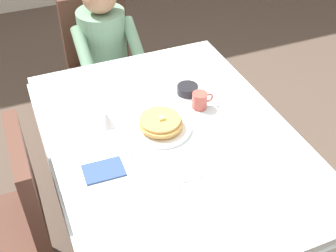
{
  "coord_description": "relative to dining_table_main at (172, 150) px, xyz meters",
  "views": [
    {
      "loc": [
        -0.6,
        -1.39,
        2.07
      ],
      "look_at": [
        -0.02,
        0.02,
        0.79
      ],
      "focal_mm": 46.42,
      "sensor_mm": 36.0,
      "label": 1
    }
  ],
  "objects": [
    {
      "name": "dining_table_main",
      "position": [
        0.0,
        0.0,
        0.0
      ],
      "size": [
        1.12,
        1.52,
        0.74
      ],
      "color": "silver",
      "rests_on": "ground"
    },
    {
      "name": "chair_diner",
      "position": [
        -0.04,
        1.17,
        -0.12
      ],
      "size": [
        0.44,
        0.45,
        0.93
      ],
      "rotation": [
        0.0,
        0.0,
        3.14
      ],
      "color": "#4C2D23",
      "rests_on": "ground"
    },
    {
      "name": "syrup_pitcher",
      "position": [
        -0.26,
        0.19,
        0.13
      ],
      "size": [
        0.08,
        0.08,
        0.07
      ],
      "color": "silver",
      "rests_on": "dining_table_main"
    },
    {
      "name": "chair_left_side",
      "position": [
        -0.77,
        0.0,
        -0.12
      ],
      "size": [
        0.45,
        0.44,
        0.93
      ],
      "rotation": [
        0.0,
        0.0,
        1.57
      ],
      "color": "#4C2D23",
      "rests_on": "ground"
    },
    {
      "name": "plate_breakfast",
      "position": [
        -0.03,
        0.06,
        0.1
      ],
      "size": [
        0.28,
        0.28,
        0.02
      ],
      "primitive_type": "cylinder",
      "color": "white",
      "rests_on": "dining_table_main"
    },
    {
      "name": "diner_person",
      "position": [
        -0.04,
        1.01,
        0.02
      ],
      "size": [
        0.4,
        0.43,
        1.12
      ],
      "rotation": [
        0.0,
        0.0,
        3.14
      ],
      "color": "gray",
      "rests_on": "ground"
    },
    {
      "name": "cup_coffee",
      "position": [
        0.21,
        0.15,
        0.13
      ],
      "size": [
        0.11,
        0.08,
        0.08
      ],
      "color": "#B24C42",
      "rests_on": "dining_table_main"
    },
    {
      "name": "bowl_butter",
      "position": [
        0.2,
        0.28,
        0.11
      ],
      "size": [
        0.11,
        0.11,
        0.04
      ],
      "primitive_type": "cylinder",
      "color": "black",
      "rests_on": "dining_table_main"
    },
    {
      "name": "napkin_folded",
      "position": [
        -0.36,
        -0.1,
        0.09
      ],
      "size": [
        0.17,
        0.13,
        0.01
      ],
      "primitive_type": "cube",
      "rotation": [
        0.0,
        0.0,
        -0.04
      ],
      "color": "#334C7F",
      "rests_on": "dining_table_main"
    },
    {
      "name": "spoon_near_edge",
      "position": [
        -0.06,
        -0.28,
        0.09
      ],
      "size": [
        0.15,
        0.01,
        0.0
      ],
      "primitive_type": "cube",
      "rotation": [
        0.0,
        0.0,
        -0.0
      ],
      "color": "silver",
      "rests_on": "dining_table_main"
    },
    {
      "name": "breakfast_stack",
      "position": [
        -0.03,
        0.06,
        0.13
      ],
      "size": [
        0.2,
        0.2,
        0.06
      ],
      "color": "tan",
      "rests_on": "plate_breakfast"
    },
    {
      "name": "knife_right_of_plate",
      "position": [
        0.16,
        0.04,
        0.09
      ],
      "size": [
        0.03,
        0.2,
        0.0
      ],
      "primitive_type": "cube",
      "rotation": [
        0.0,
        0.0,
        1.5
      ],
      "color": "silver",
      "rests_on": "dining_table_main"
    },
    {
      "name": "ground_plane",
      "position": [
        0.0,
        0.0,
        -0.65
      ],
      "size": [
        14.0,
        14.0,
        0.0
      ],
      "primitive_type": "plane",
      "color": "brown"
    },
    {
      "name": "fork_left_of_plate",
      "position": [
        -0.22,
        0.04,
        0.09
      ],
      "size": [
        0.03,
        0.18,
        0.0
      ],
      "primitive_type": "cube",
      "rotation": [
        0.0,
        0.0,
        1.64
      ],
      "color": "silver",
      "rests_on": "dining_table_main"
    }
  ]
}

